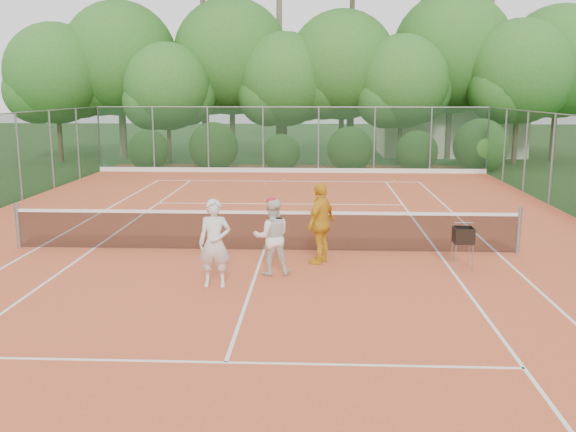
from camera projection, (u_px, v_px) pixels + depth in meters
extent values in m
plane|color=#1E4016|center=(264.00, 251.00, 15.24)|extent=(120.00, 120.00, 0.00)
cube|color=#C8542E|center=(264.00, 251.00, 15.24)|extent=(18.00, 36.00, 0.02)
cube|color=beige|center=(448.00, 129.00, 38.07)|extent=(8.00, 5.00, 3.00)
cylinder|color=gray|center=(18.00, 226.00, 15.40)|extent=(0.10, 0.10, 1.10)
cylinder|color=gray|center=(519.00, 231.00, 14.86)|extent=(0.10, 0.10, 1.10)
cube|color=black|center=(264.00, 232.00, 15.15)|extent=(11.87, 0.03, 0.86)
cube|color=white|center=(264.00, 212.00, 15.06)|extent=(11.87, 0.04, 0.07)
imported|color=silver|center=(215.00, 243.00, 12.32)|extent=(0.63, 0.42, 1.71)
imported|color=silver|center=(272.00, 237.00, 13.14)|extent=(0.86, 0.72, 1.58)
ellipsoid|color=#B21721|center=(272.00, 201.00, 13.00)|extent=(0.22, 0.22, 0.14)
imported|color=gold|center=(321.00, 223.00, 14.00)|extent=(0.88, 1.13, 1.79)
cylinder|color=gray|center=(456.00, 258.00, 13.44)|extent=(0.02, 0.02, 0.57)
cylinder|color=gray|center=(469.00, 254.00, 13.77)|extent=(0.02, 0.02, 0.57)
cube|color=black|center=(463.00, 235.00, 13.52)|extent=(0.40, 0.40, 0.33)
sphere|color=yellow|center=(284.00, 179.00, 27.22)|extent=(0.07, 0.07, 0.07)
sphere|color=yellow|center=(265.00, 184.00, 25.82)|extent=(0.07, 0.07, 0.07)
sphere|color=#DCED37|center=(395.00, 181.00, 26.84)|extent=(0.07, 0.07, 0.07)
cube|color=white|center=(288.00, 181.00, 26.88)|extent=(11.03, 0.06, 0.01)
cube|color=white|center=(38.00, 248.00, 15.48)|extent=(0.06, 23.77, 0.01)
cube|color=white|center=(498.00, 253.00, 14.98)|extent=(0.06, 23.77, 0.01)
cube|color=white|center=(94.00, 249.00, 15.42)|extent=(0.06, 23.77, 0.01)
cube|color=white|center=(438.00, 252.00, 15.05)|extent=(0.06, 23.77, 0.01)
cube|color=white|center=(280.00, 204.00, 21.51)|extent=(8.23, 0.06, 0.01)
cube|color=white|center=(226.00, 362.00, 8.96)|extent=(8.23, 0.06, 0.01)
cube|color=white|center=(264.00, 250.00, 15.23)|extent=(0.06, 12.80, 0.01)
cube|color=#19381E|center=(291.00, 140.00, 29.65)|extent=(18.00, 0.02, 3.00)
cylinder|color=gray|center=(99.00, 139.00, 30.06)|extent=(0.07, 0.07, 3.00)
cylinder|color=gray|center=(488.00, 141.00, 29.24)|extent=(0.07, 0.07, 3.00)
cylinder|color=gray|center=(99.00, 139.00, 30.06)|extent=(0.07, 0.07, 3.00)
cylinder|color=gray|center=(488.00, 141.00, 29.24)|extent=(0.07, 0.07, 3.00)
cylinder|color=brown|center=(59.00, 127.00, 34.07)|extent=(0.26, 0.26, 3.75)
sphere|color=#2B5C1E|center=(56.00, 73.00, 33.54)|extent=(5.25, 5.25, 5.25)
cylinder|color=brown|center=(123.00, 119.00, 35.35)|extent=(0.30, 0.30, 4.40)
sphere|color=#2B5C1E|center=(120.00, 59.00, 34.72)|extent=(6.16, 6.16, 6.16)
cylinder|color=brown|center=(169.00, 133.00, 33.36)|extent=(0.22, 0.22, 3.20)
sphere|color=#2B5C1E|center=(167.00, 86.00, 32.91)|extent=(4.48, 4.48, 4.48)
cylinder|color=brown|center=(232.00, 118.00, 35.55)|extent=(0.31, 0.31, 4.50)
sphere|color=#2B5C1E|center=(231.00, 57.00, 34.91)|extent=(6.30, 6.30, 6.30)
cylinder|color=brown|center=(285.00, 129.00, 34.04)|extent=(0.24, 0.24, 3.50)
sphere|color=#2B5C1E|center=(285.00, 79.00, 33.54)|extent=(4.90, 4.90, 4.90)
cylinder|color=brown|center=(341.00, 123.00, 34.34)|extent=(0.28, 0.28, 4.10)
sphere|color=#2B5C1E|center=(342.00, 65.00, 33.75)|extent=(5.74, 5.74, 5.74)
cylinder|color=brown|center=(400.00, 131.00, 33.09)|extent=(0.23, 0.23, 3.40)
sphere|color=#2B5C1E|center=(402.00, 81.00, 32.61)|extent=(4.76, 4.76, 4.76)
cylinder|color=brown|center=(449.00, 117.00, 35.48)|extent=(0.32, 0.32, 4.65)
sphere|color=#2B5C1E|center=(452.00, 53.00, 34.82)|extent=(6.51, 6.51, 6.51)
cylinder|color=brown|center=(516.00, 127.00, 33.17)|extent=(0.26, 0.26, 3.80)
sphere|color=#2B5C1E|center=(520.00, 72.00, 32.63)|extent=(5.32, 5.32, 5.32)
cylinder|color=brown|center=(554.00, 121.00, 34.58)|extent=(0.29, 0.29, 4.25)
sphere|color=#2B5C1E|center=(559.00, 62.00, 33.98)|extent=(5.95, 5.95, 5.95)
cone|color=brown|center=(119.00, 41.00, 36.01)|extent=(0.44, 0.44, 13.00)
cone|color=brown|center=(204.00, 58.00, 35.00)|extent=(0.44, 0.44, 11.00)
cone|color=brown|center=(279.00, 24.00, 36.39)|extent=(0.44, 0.44, 15.00)
cone|color=brown|center=(351.00, 67.00, 34.24)|extent=(0.44, 0.44, 10.00)
cone|color=brown|center=(421.00, 50.00, 35.82)|extent=(0.44, 0.44, 12.00)
cone|color=brown|center=(490.00, 33.00, 36.43)|extent=(0.44, 0.44, 14.00)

